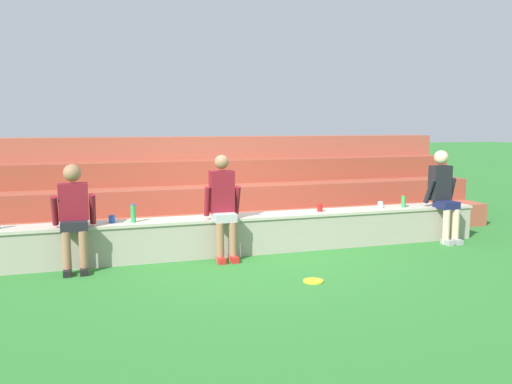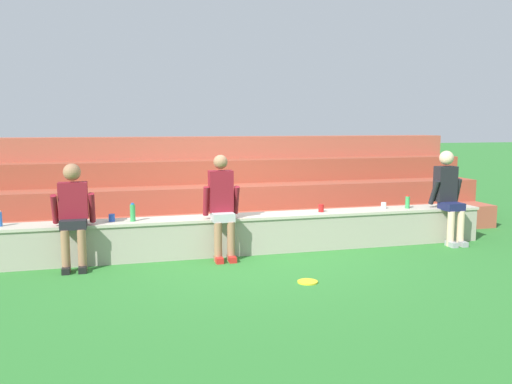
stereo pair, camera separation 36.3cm
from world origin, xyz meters
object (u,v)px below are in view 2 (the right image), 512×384
Objects in this scene: water_bottle_mid_left at (408,202)px; plastic_cup_left_end at (112,218)px; plastic_cup_right_end at (321,208)px; plastic_cup_middle at (384,206)px; water_bottle_mid_right at (0,219)px; person_center at (448,193)px; person_left_of_center at (222,203)px; person_far_left at (73,211)px; water_bottle_near_right at (133,213)px; frisbee at (308,282)px.

water_bottle_mid_left reaches higher than plastic_cup_left_end.
plastic_cup_right_end is 1.09m from plastic_cup_middle.
water_bottle_mid_right is 1.44m from plastic_cup_left_end.
person_center is 14.25× the size of plastic_cup_left_end.
plastic_cup_left_end is (-5.22, 0.23, -0.20)m from person_center.
person_left_of_center is 1.64m from plastic_cup_right_end.
person_center is (3.71, 0.03, 0.01)m from person_left_of_center.
plastic_cup_left_end reaches higher than plastic_cup_middle.
plastic_cup_right_end is at bearing -0.19° from plastic_cup_left_end.
person_far_left is 13.87× the size of plastic_cup_middle.
plastic_cup_right_end is at bearing -178.22° from plastic_cup_middle.
water_bottle_near_right reaches higher than water_bottle_mid_left.
plastic_cup_middle is (5.65, 0.01, -0.05)m from water_bottle_mid_right.
plastic_cup_right_end is at bearing -0.35° from water_bottle_mid_right.
person_center is 2.12m from plastic_cup_right_end.
plastic_cup_middle is (3.93, 0.09, -0.07)m from water_bottle_near_right.
plastic_cup_middle is at bearing 41.39° from frisbee.
person_left_of_center reaches higher than plastic_cup_left_end.
water_bottle_near_right is at bearing 15.21° from person_far_left.
frisbee is (-2.94, -1.44, -0.80)m from person_center.
plastic_cup_left_end is at bearing -179.68° from plastic_cup_middle.
frisbee is (-0.84, -1.67, -0.61)m from plastic_cup_right_end.
water_bottle_near_right is at bearing -178.96° from plastic_cup_right_end.
person_left_of_center is 14.20× the size of plastic_cup_left_end.
person_far_left is 5.42× the size of water_bottle_near_right.
water_bottle_mid_right reaches higher than plastic_cup_middle.
frisbee is (0.77, -1.41, -0.79)m from person_left_of_center.
person_left_of_center reaches higher than frisbee.
frisbee is at bearing -153.80° from person_center.
person_left_of_center reaches higher than water_bottle_mid_right.
person_center is at bearing 0.37° from person_far_left.
water_bottle_mid_right is 1.82× the size of plastic_cup_right_end.
person_left_of_center is at bearing -173.88° from plastic_cup_middle.
person_left_of_center is 1.25m from water_bottle_near_right.
water_bottle_mid_right is at bearing 163.19° from person_far_left.
water_bottle_mid_left is (4.32, 0.02, -0.02)m from water_bottle_near_right.
person_left_of_center is 3.71m from person_center.
water_bottle_near_right reaches higher than water_bottle_mid_right.
person_left_of_center is at bearing 0.12° from person_far_left.
plastic_cup_right_end is (2.84, 0.05, -0.06)m from water_bottle_near_right.
plastic_cup_middle is 2.64m from frisbee.
person_far_left reaches higher than plastic_cup_right_end.
person_far_left reaches higher than water_bottle_mid_left.
water_bottle_mid_left is at bearing -10.23° from plastic_cup_middle.
person_far_left is 3.20m from frisbee.
water_bottle_mid_right is at bearing 177.84° from person_center.
plastic_cup_left_end is at bearing 170.01° from person_left_of_center.
water_bottle_mid_left is 4.60m from plastic_cup_left_end.
person_far_left is 4.71m from plastic_cup_middle.
water_bottle_mid_left is at bearing -1.39° from plastic_cup_right_end.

